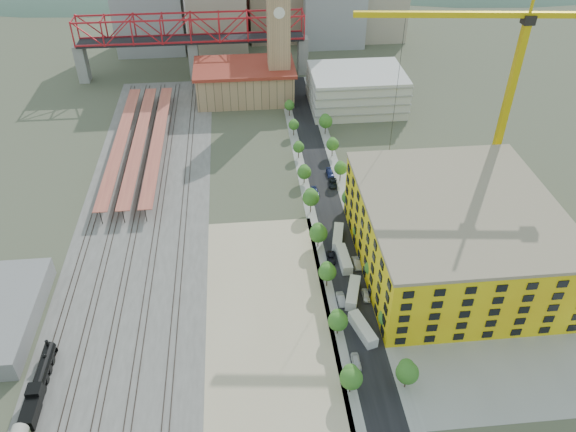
{
  "coord_description": "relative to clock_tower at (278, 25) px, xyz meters",
  "views": [
    {
      "loc": [
        -8.19,
        -121.24,
        93.77
      ],
      "look_at": [
        2.71,
        -9.57,
        10.0
      ],
      "focal_mm": 35.0,
      "sensor_mm": 36.0,
      "label": 1
    }
  ],
  "objects": [
    {
      "name": "ballast_strip",
      "position": [
        -44.0,
        -62.49,
        -28.67
      ],
      "size": [
        36.0,
        165.0,
        0.06
      ],
      "primitive_type": "cube",
      "color": "#605E59",
      "rests_on": "ground"
    },
    {
      "name": "car_6",
      "position": [
        11.0,
        -62.16,
        -27.96
      ],
      "size": [
        3.03,
        5.55,
        1.47
      ],
      "primitive_type": "imported",
      "rotation": [
        0.0,
        0.0,
        -0.11
      ],
      "color": "black",
      "rests_on": "ground"
    },
    {
      "name": "car_5",
      "position": [
        11.0,
        -98.54,
        -27.92
      ],
      "size": [
        1.9,
        4.77,
        1.54
      ],
      "primitive_type": "imported",
      "rotation": [
        0.0,
        0.0,
        0.06
      ],
      "color": "#A1A1A6",
      "rests_on": "ground"
    },
    {
      "name": "parking_garage",
      "position": [
        28.0,
        -9.99,
        -21.7
      ],
      "size": [
        34.0,
        26.0,
        14.0
      ],
      "primitive_type": "cube",
      "color": "silver",
      "rests_on": "ground"
    },
    {
      "name": "dirt_lot",
      "position": [
        -12.0,
        -111.49,
        -28.67
      ],
      "size": [
        28.0,
        67.0,
        0.06
      ],
      "primitive_type": "cube",
      "color": "tan",
      "rests_on": "ground"
    },
    {
      "name": "car_0",
      "position": [
        5.0,
        -128.53,
        -27.94
      ],
      "size": [
        1.82,
        4.44,
        1.51
      ],
      "primitive_type": "imported",
      "rotation": [
        0.0,
        0.0,
        -0.01
      ],
      "color": "silver",
      "rests_on": "ground"
    },
    {
      "name": "car_2",
      "position": [
        5.0,
        -95.83,
        -28.01
      ],
      "size": [
        2.79,
        5.18,
        1.38
      ],
      "primitive_type": "imported",
      "rotation": [
        0.0,
        0.0,
        -0.1
      ],
      "color": "black",
      "rests_on": "ground"
    },
    {
      "name": "site_trailer_b",
      "position": [
        8.0,
        -109.24,
        -27.38
      ],
      "size": [
        5.29,
        9.93,
        2.63
      ],
      "primitive_type": "cube",
      "rotation": [
        0.0,
        0.0,
        -0.3
      ],
      "color": "silver",
      "rests_on": "ground"
    },
    {
      "name": "car_7",
      "position": [
        11.0,
        -56.52,
        -27.97
      ],
      "size": [
        2.13,
        5.03,
        1.45
      ],
      "primitive_type": "imported",
      "rotation": [
        0.0,
        0.0,
        0.02
      ],
      "color": "navy",
      "rests_on": "ground"
    },
    {
      "name": "distant_hills",
      "position": [
        37.28,
        180.01,
        -108.23
      ],
      "size": [
        647.0,
        264.0,
        227.0
      ],
      "color": "#4C6B59",
      "rests_on": "ground"
    },
    {
      "name": "truss_bridge",
      "position": [
        -33.0,
        25.01,
        -9.83
      ],
      "size": [
        94.0,
        9.6,
        25.6
      ],
      "color": "gray",
      "rests_on": "ground"
    },
    {
      "name": "car_1",
      "position": [
        5.0,
        -110.55,
        -27.93
      ],
      "size": [
        1.77,
        4.71,
        1.54
      ],
      "primitive_type": "imported",
      "rotation": [
        0.0,
        0.0,
        0.03
      ],
      "color": "#9C9BA1",
      "rests_on": "ground"
    },
    {
      "name": "car_3",
      "position": [
        5.0,
        -66.45,
        -27.98
      ],
      "size": [
        2.22,
        5.04,
        1.44
      ],
      "primitive_type": "imported",
      "rotation": [
        0.0,
        0.0,
        0.04
      ],
      "color": "navy",
      "rests_on": "ground"
    },
    {
      "name": "site_trailer_a",
      "position": [
        8.0,
        -120.42,
        -27.4
      ],
      "size": [
        5.03,
        9.77,
        2.59
      ],
      "primitive_type": "cube",
      "rotation": [
        0.0,
        0.0,
        0.28
      ],
      "color": "silver",
      "rests_on": "ground"
    },
    {
      "name": "sidewalk_east",
      "position": [
        13.5,
        -64.99,
        -28.68
      ],
      "size": [
        3.0,
        170.0,
        0.04
      ],
      "primitive_type": "cube",
      "color": "gray",
      "rests_on": "ground"
    },
    {
      "name": "construction_building",
      "position": [
        34.0,
        -99.99,
        -19.29
      ],
      "size": [
        44.6,
        50.6,
        18.8
      ],
      "color": "#FCFF15",
      "rests_on": "ground"
    },
    {
      "name": "rail_tracks",
      "position": [
        -45.8,
        -62.49,
        -28.55
      ],
      "size": [
        26.56,
        160.0,
        0.18
      ],
      "color": "#382B23",
      "rests_on": "ground"
    },
    {
      "name": "construction_pad",
      "position": [
        37.0,
        -99.99,
        -28.67
      ],
      "size": [
        50.0,
        90.0,
        0.06
      ],
      "primitive_type": "cube",
      "color": "gray",
      "rests_on": "ground"
    },
    {
      "name": "locomotive",
      "position": [
        -58.0,
        -128.11,
        -26.78
      ],
      "size": [
        2.66,
        20.51,
        5.13
      ],
      "color": "black",
      "rests_on": "ground"
    },
    {
      "name": "street_trees",
      "position": [
        8.0,
        -74.99,
        -28.7
      ],
      "size": [
        15.4,
        124.4,
        8.0
      ],
      "color": "#2F5E1C",
      "rests_on": "ground"
    },
    {
      "name": "street_asphalt",
      "position": [
        8.0,
        -64.99,
        -28.67
      ],
      "size": [
        12.0,
        170.0,
        0.06
      ],
      "primitive_type": "cube",
      "color": "black",
      "rests_on": "ground"
    },
    {
      "name": "tower_crane",
      "position": [
        50.77,
        -70.85,
        8.98
      ],
      "size": [
        57.05,
        8.22,
        61.05
      ],
      "color": "gold",
      "rests_on": "ground"
    },
    {
      "name": "station_hall",
      "position": [
        -13.0,
        2.01,
        -22.03
      ],
      "size": [
        38.0,
        24.0,
        13.1
      ],
      "color": "tan",
      "rests_on": "ground"
    },
    {
      "name": "site_trailer_d",
      "position": [
        8.0,
        -88.28,
        -27.42
      ],
      "size": [
        4.53,
        9.64,
        2.55
      ],
      "primitive_type": "cube",
      "rotation": [
        0.0,
        0.0,
        -0.23
      ],
      "color": "silver",
      "rests_on": "ground"
    },
    {
      "name": "car_4",
      "position": [
        11.0,
        -109.84,
        -27.97
      ],
      "size": [
        1.89,
        4.31,
        1.45
      ],
      "primitive_type": "imported",
      "rotation": [
        0.0,
        0.0,
        -0.04
      ],
      "color": "silver",
      "rests_on": "ground"
    },
    {
      "name": "ground",
      "position": [
        -8.0,
        -79.99,
        -28.7
      ],
      "size": [
        400.0,
        400.0,
        0.0
      ],
      "primitive_type": "plane",
      "color": "#474C38",
      "rests_on": "ground"
    },
    {
      "name": "sidewalk_west",
      "position": [
        2.5,
        -64.99,
        -28.68
      ],
      "size": [
        3.0,
        170.0,
        0.04
      ],
      "primitive_type": "cube",
      "color": "gray",
      "rests_on": "ground"
    },
    {
      "name": "platform_canopies",
      "position": [
        -49.0,
        -34.99,
        -24.7
      ],
      "size": [
        16.0,
        80.0,
        4.12
      ],
      "color": "#CA694D",
      "rests_on": "ground"
    },
    {
      "name": "site_trailer_c",
      "position": [
        8.0,
        -97.24,
        -27.4
      ],
      "size": [
        2.9,
        9.58,
        2.59
      ],
      "primitive_type": "cube",
      "rotation": [
        0.0,
        0.0,
        0.04
      ],
      "color": "silver",
      "rests_on": "ground"
    },
    {
      "name": "clock_tower",
      "position": [
        0.0,
        0.0,
        0.0
      ],
      "size": [
        12.0,
        12.0,
        52.0
      ],
      "color": "tan",
      "rests_on": "ground"
    }
  ]
}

